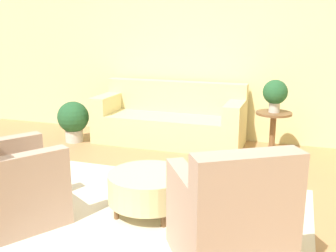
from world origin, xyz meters
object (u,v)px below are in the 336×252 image
armchair_right (230,221)px  couch (170,121)px  armchair_left (4,186)px  side_table (273,127)px  potted_plant_floor (73,119)px  ottoman_table (148,187)px  potted_plant_on_side_table (275,93)px

armchair_right → couch: bearing=116.0°
armchair_left → side_table: bearing=52.4°
potted_plant_floor → side_table: bearing=4.3°
couch → armchair_right: bearing=-64.0°
ottoman_table → side_table: size_ratio=1.23×
potted_plant_floor → armchair_right: bearing=-41.3°
couch → armchair_right: armchair_right is taller
armchair_right → potted_plant_floor: bearing=138.7°
armchair_right → armchair_left: bearing=180.0°
armchair_right → side_table: size_ratio=1.73×
armchair_left → ottoman_table: (1.12, 0.64, -0.11)m
armchair_left → potted_plant_on_side_table: 3.51m
couch → ottoman_table: bearing=-76.5°
potted_plant_on_side_table → ottoman_table: bearing=-115.2°
couch → potted_plant_on_side_table: (1.55, -0.22, 0.55)m
armchair_left → potted_plant_on_side_table: potted_plant_on_side_table is taller
side_table → ottoman_table: bearing=-115.2°
couch → side_table: size_ratio=3.60×
ottoman_table → potted_plant_on_side_table: 2.42m
armchair_left → armchair_right: (2.01, 0.00, 0.00)m
side_table → potted_plant_floor: potted_plant_floor is taller
couch → armchair_right: (1.45, -2.97, 0.04)m
couch → armchair_left: 3.03m
ottoman_table → potted_plant_floor: 2.74m
couch → potted_plant_floor: couch is taller
ottoman_table → couch: bearing=103.5°
couch → ottoman_table: size_ratio=2.92×
side_table → potted_plant_floor: size_ratio=0.99×
potted_plant_floor → couch: bearing=17.4°
armchair_right → potted_plant_on_side_table: 2.80m
potted_plant_on_side_table → side_table: bearing=-116.6°
ottoman_table → side_table: (0.99, 2.11, 0.16)m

